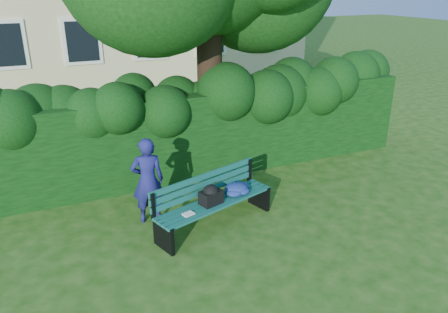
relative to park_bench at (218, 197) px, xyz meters
name	(u,v)px	position (x,y,z in m)	size (l,w,h in m)	color
ground	(238,217)	(0.39, 0.04, -0.50)	(80.00, 80.00, 0.00)	#1B490E
hedge	(194,133)	(0.39, 2.24, 0.40)	(10.00, 1.00, 1.80)	black
park_bench	(218,197)	(0.00, 0.00, 0.00)	(2.27, 1.20, 0.89)	#11574D
man_reading	(148,181)	(-1.05, 0.57, 0.27)	(0.56, 0.37, 1.53)	navy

